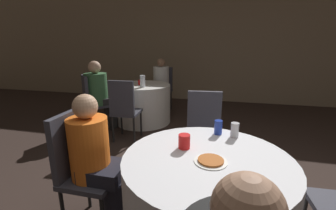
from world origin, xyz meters
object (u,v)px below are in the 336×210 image
at_px(chair_far_north, 163,85).
at_px(soda_can_silver, 234,130).
at_px(chair_near_north, 203,127).
at_px(soda_can_blue, 218,127).
at_px(table_far, 143,103).
at_px(chair_near_west, 79,162).
at_px(person_orange_shirt, 100,166).
at_px(person_white_shirt, 160,85).
at_px(pizza_plate_near, 210,161).
at_px(chair_far_south, 124,106).
at_px(bottle_far, 142,81).
at_px(chair_far_southwest, 91,98).
at_px(table_near, 204,204).
at_px(person_green_jacket, 100,94).

height_order(chair_far_north, soda_can_silver, chair_far_north).
xyz_separation_m(chair_near_north, soda_can_blue, (0.16, -0.56, 0.22)).
xyz_separation_m(table_far, chair_near_west, (0.39, -2.56, 0.21)).
bearing_deg(table_far, soda_can_blue, -55.76).
distance_m(table_far, person_orange_shirt, 2.63).
height_order(chair_near_west, soda_can_blue, chair_near_west).
bearing_deg(chair_far_north, chair_near_west, 103.30).
relative_size(person_white_shirt, pizza_plate_near, 5.38).
height_order(chair_far_south, bottle_far, chair_far_south).
bearing_deg(chair_far_southwest, chair_near_west, -11.52).
distance_m(chair_far_south, soda_can_blue, 1.85).
bearing_deg(chair_far_south, bottle_far, 83.70).
bearing_deg(chair_far_south, table_near, -52.73).
xyz_separation_m(table_far, soda_can_silver, (1.57, -2.16, 0.43)).
xyz_separation_m(chair_near_west, person_orange_shirt, (0.18, -0.00, -0.01)).
bearing_deg(pizza_plate_near, chair_near_north, 96.78).
bearing_deg(chair_far_southwest, soda_can_silver, 15.06).
height_order(table_near, chair_near_west, chair_near_west).
bearing_deg(soda_can_silver, bottle_far, 127.67).
xyz_separation_m(person_white_shirt, soda_can_blue, (1.32, -2.89, 0.20)).
height_order(person_orange_shirt, person_white_shirt, person_white_shirt).
distance_m(person_orange_shirt, bottle_far, 2.39).
xyz_separation_m(chair_near_north, person_green_jacket, (-1.88, 1.05, 0.05)).
relative_size(table_far, chair_far_south, 1.08).
bearing_deg(soda_can_blue, bottle_far, 125.64).
xyz_separation_m(table_near, bottle_far, (-1.29, 2.33, 0.47)).
xyz_separation_m(person_green_jacket, soda_can_blue, (2.04, -1.61, 0.17)).
bearing_deg(chair_near_west, person_white_shirt, -175.45).
bearing_deg(table_far, person_green_jacket, -138.93).
bearing_deg(chair_near_west, soda_can_blue, 112.43).
xyz_separation_m(chair_near_west, chair_near_north, (0.90, 0.99, 0.00)).
bearing_deg(chair_far_south, person_green_jacket, 143.58).
relative_size(person_white_shirt, bottle_far, 5.64).
distance_m(pizza_plate_near, soda_can_blue, 0.49).
bearing_deg(person_white_shirt, chair_far_southwest, 68.34).
bearing_deg(person_white_shirt, chair_near_west, 103.95).
height_order(person_green_jacket, bottle_far, person_green_jacket).
height_order(table_near, soda_can_blue, soda_can_blue).
xyz_separation_m(chair_far_south, bottle_far, (0.05, 0.71, 0.27)).
bearing_deg(chair_near_west, chair_far_south, -167.79).
bearing_deg(table_near, chair_far_north, 109.36).
bearing_deg(person_green_jacket, chair_far_north, 111.56).
height_order(chair_far_north, pizza_plate_near, chair_far_north).
distance_m(person_white_shirt, pizza_plate_near, 3.62).
bearing_deg(person_green_jacket, soda_can_blue, 10.70).
xyz_separation_m(table_far, person_green_jacket, (-0.59, -0.52, 0.26)).
distance_m(chair_near_north, person_green_jacket, 2.15).
bearing_deg(soda_can_silver, chair_near_north, 116.32).
bearing_deg(person_orange_shirt, chair_far_north, -173.18).
xyz_separation_m(person_orange_shirt, pizza_plate_near, (0.84, -0.05, 0.18)).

